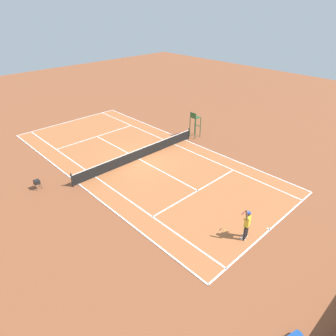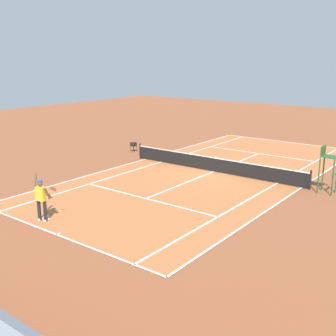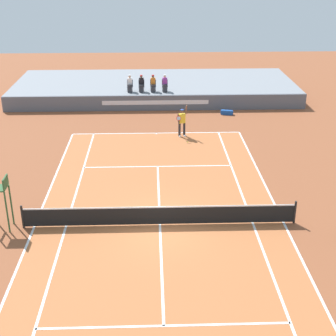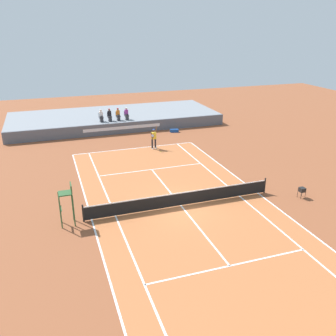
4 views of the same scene
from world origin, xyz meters
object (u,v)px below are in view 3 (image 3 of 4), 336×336
object	(u,v)px
spectator_seated_1	(141,84)
equipment_bag	(227,112)
tennis_player	(182,122)
umpire_chair	(1,196)
spectator_seated_0	(130,84)
spectator_seated_2	(153,84)
tennis_ball	(188,142)
spectator_seated_3	(165,84)

from	to	relation	value
spectator_seated_1	equipment_bag	bearing A→B (deg)	-20.29
tennis_player	umpire_chair	world-z (taller)	umpire_chair
spectator_seated_0	tennis_player	xyz separation A→B (m)	(3.56, -6.85, -0.77)
spectator_seated_1	spectator_seated_2	size ratio (longest dim) A/B	1.00
spectator_seated_0	umpire_chair	distance (m)	18.76
spectator_seated_1	tennis_player	xyz separation A→B (m)	(2.68, -6.85, -0.77)
spectator_seated_0	tennis_ball	world-z (taller)	spectator_seated_0
spectator_seated_0	spectator_seated_2	world-z (taller)	same
spectator_seated_1	spectator_seated_3	world-z (taller)	same
spectator_seated_2	tennis_ball	distance (m)	8.45
spectator_seated_0	equipment_bag	bearing A→B (deg)	-17.97
umpire_chair	tennis_player	bearing A→B (deg)	53.40
tennis_player	tennis_ball	size ratio (longest dim) A/B	30.63
spectator_seated_3	umpire_chair	xyz separation A→B (m)	(-7.47, -18.13, -0.21)
umpire_chair	equipment_bag	size ratio (longest dim) A/B	2.56
umpire_chair	equipment_bag	distance (m)	19.87
tennis_ball	spectator_seated_2	bearing A→B (deg)	104.63
tennis_player	spectator_seated_2	bearing A→B (deg)	104.67
spectator_seated_1	tennis_player	distance (m)	7.40
spectator_seated_3	tennis_player	xyz separation A→B (m)	(0.90, -6.85, -0.77)
spectator_seated_3	tennis_ball	distance (m)	8.28
equipment_bag	tennis_ball	bearing A→B (deg)	-120.07
spectator_seated_2	spectator_seated_3	bearing A→B (deg)	0.00
spectator_seated_1	tennis_ball	distance (m)	8.71
spectator_seated_1	spectator_seated_3	xyz separation A→B (m)	(1.78, 0.00, 0.00)
spectator_seated_3	umpire_chair	world-z (taller)	umpire_chair
spectator_seated_3	tennis_ball	size ratio (longest dim) A/B	18.60
spectator_seated_1	umpire_chair	distance (m)	19.00
spectator_seated_3	equipment_bag	world-z (taller)	spectator_seated_3
spectator_seated_1	spectator_seated_2	world-z (taller)	same
spectator_seated_0	spectator_seated_3	distance (m)	2.66
spectator_seated_0	spectator_seated_2	bearing A→B (deg)	0.00
spectator_seated_1	tennis_player	bearing A→B (deg)	-68.64
tennis_ball	equipment_bag	bearing A→B (deg)	59.93
spectator_seated_0	spectator_seated_1	size ratio (longest dim) A/B	1.00
spectator_seated_3	equipment_bag	distance (m)	5.30
umpire_chair	equipment_bag	world-z (taller)	umpire_chair
spectator_seated_2	tennis_player	distance (m)	7.12
spectator_seated_2	umpire_chair	distance (m)	19.28
tennis_ball	umpire_chair	bearing A→B (deg)	-130.58
tennis_player	equipment_bag	size ratio (longest dim) A/B	2.19
spectator_seated_1	spectator_seated_2	xyz separation A→B (m)	(0.89, 0.00, 0.00)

